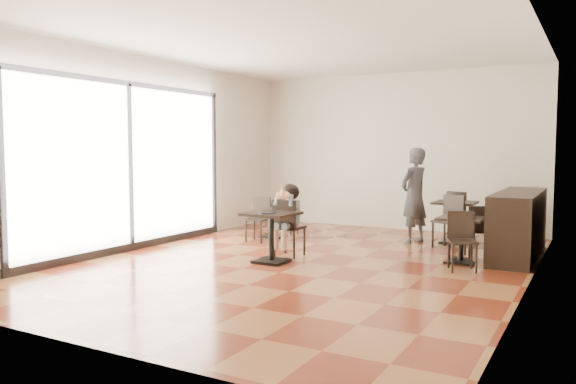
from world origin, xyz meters
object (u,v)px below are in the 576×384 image
Objects in this scene: chair_mid_a at (478,231)px; chair_left_a at (287,213)px; child_table at (271,237)px; cafe_table_back at (455,222)px; chair_mid_b at (463,242)px; chair_left_b at (257,219)px; chair_back_a at (462,215)px; chair_back_b at (447,222)px; adult_patron at (414,195)px; cafe_table_left at (273,220)px; cafe_table_mid at (461,240)px; child at (290,220)px; child_chair at (290,228)px.

chair_mid_a reaches higher than chair_left_a.
chair_mid_a is 1.02× the size of chair_left_a.
chair_mid_a reaches higher than child_table.
cafe_table_back is 3.15m from chair_left_a.
chair_mid_a is 1.10m from chair_mid_b.
chair_left_b is (-1.16, 1.47, 0.03)m from child_table.
chair_mid_a is at bearing 166.24° from chair_left_a.
child_table is 3.60m from cafe_table_back.
chair_back_b is (0.00, -1.10, 0.00)m from chair_back_a.
chair_back_b reaches higher than chair_left_a.
adult_patron is 2.08× the size of chair_mid_a.
adult_patron is 1.90× the size of chair_back_a.
child_table is 2.33m from cafe_table_left.
chair_mid_b is 0.91× the size of chair_back_b.
chair_mid_a reaches higher than chair_left_b.
cafe_table_mid is at bearing 53.44° from chair_mid_a.
child is at bearing -51.66° from cafe_table_left.
chair_left_b is (-3.59, 0.15, 0.06)m from cafe_table_mid.
cafe_table_back is at bearing -85.05° from chair_mid_a.
chair_back_a is (3.12, 2.10, 0.04)m from chair_left_b.
chair_left_a is 0.90× the size of chair_back_a.
chair_back_a is (-0.47, 2.25, 0.11)m from cafe_table_mid.
adult_patron is 0.80m from chair_back_b.
child_table is at bearing 111.17° from chair_left_a.
chair_left_b is at bearing 128.34° from child_table.
chair_left_a is at bearing -171.72° from cafe_table_back.
chair_mid_b is at bearing -13.76° from chair_left_b.
child is at bearing -9.90° from adult_patron.
child_table is 4.08m from chair_back_a.
child_chair is at bearing -128.36° from cafe_table_back.
cafe_table_mid is 0.57m from chair_mid_a.
cafe_table_mid is 0.84× the size of chair_left_a.
chair_back_b reaches higher than cafe_table_left.
chair_left_b is at bearing -141.02° from chair_back_b.
chair_mid_b is at bearing 16.80° from child_table.
adult_patron is 2.12× the size of chair_left_a.
chair_mid_a is at bearing -23.74° from chair_back_b.
chair_left_a is 1.10m from chair_left_b.
chair_mid_b is at bearing 4.98° from child.
child is 3.16m from cafe_table_back.
adult_patron is 1.86m from cafe_table_mid.
child_chair is at bearing -9.90° from adult_patron.
chair_mid_b is (2.56, 0.22, -0.04)m from child_chair.
chair_mid_a is 1.00× the size of chair_mid_b.
cafe_table_back is at bearing 135.91° from adult_patron.
adult_patron is 2.55× the size of cafe_table_left.
chair_left_a is at bearing -65.29° from adult_patron.
chair_left_b is 3.28m from chair_back_b.
child_chair is at bearing -41.51° from chair_left_b.
child_chair is 1.01× the size of chair_back_b.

